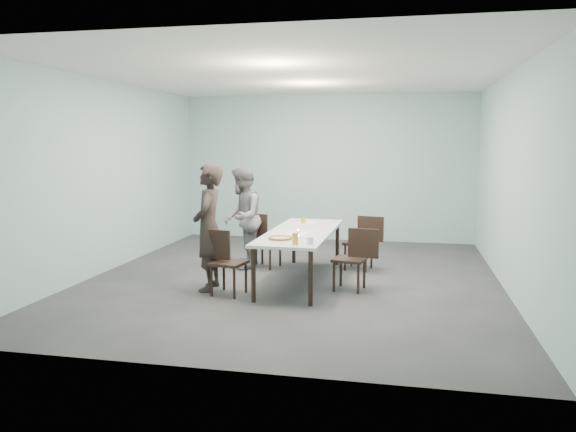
% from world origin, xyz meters
% --- Properties ---
extents(ground, '(7.00, 7.00, 0.00)m').
position_xyz_m(ground, '(0.00, 0.00, 0.00)').
color(ground, '#333335').
rests_on(ground, ground).
extents(room_shell, '(6.02, 7.02, 3.01)m').
position_xyz_m(room_shell, '(0.00, 0.00, 2.03)').
color(room_shell, '#9BC3C3').
rests_on(room_shell, ground).
extents(table, '(0.94, 2.61, 0.75)m').
position_xyz_m(table, '(0.14, -0.14, 0.69)').
color(table, white).
rests_on(table, ground).
extents(chair_near_left, '(0.64, 0.49, 0.87)m').
position_xyz_m(chair_near_left, '(-0.76, -1.05, 0.50)').
color(chair_near_left, black).
rests_on(chair_near_left, ground).
extents(chair_far_left, '(0.65, 0.52, 0.87)m').
position_xyz_m(chair_far_left, '(-0.67, 0.69, 0.50)').
color(chair_far_left, black).
rests_on(chair_far_left, ground).
extents(chair_near_right, '(0.64, 0.48, 0.87)m').
position_xyz_m(chair_near_right, '(0.96, -0.51, 0.50)').
color(chair_near_right, black).
rests_on(chair_near_right, ground).
extents(chair_far_right, '(0.64, 0.50, 0.87)m').
position_xyz_m(chair_far_right, '(0.98, 0.80, 0.50)').
color(chair_far_right, black).
rests_on(chair_far_right, ground).
extents(diner_near, '(0.49, 0.68, 1.75)m').
position_xyz_m(diner_near, '(-1.01, -0.88, 0.87)').
color(diner_near, black).
rests_on(diner_near, ground).
extents(diner_far, '(0.73, 0.88, 1.65)m').
position_xyz_m(diner_far, '(-0.96, 0.54, 0.83)').
color(diner_far, slate).
rests_on(diner_far, ground).
extents(pizza, '(0.34, 0.34, 0.04)m').
position_xyz_m(pizza, '(0.01, -0.95, 0.77)').
color(pizza, white).
rests_on(pizza, table).
extents(side_plate, '(0.18, 0.18, 0.01)m').
position_xyz_m(side_plate, '(0.27, -0.71, 0.76)').
color(side_plate, white).
rests_on(side_plate, table).
extents(beer_glass, '(0.08, 0.08, 0.15)m').
position_xyz_m(beer_glass, '(0.27, -1.26, 0.82)').
color(beer_glass, gold).
rests_on(beer_glass, table).
extents(water_tumbler, '(0.08, 0.08, 0.09)m').
position_xyz_m(water_tumbler, '(0.45, -1.19, 0.80)').
color(water_tumbler, silver).
rests_on(water_tumbler, table).
extents(tealight, '(0.06, 0.06, 0.05)m').
position_xyz_m(tealight, '(0.13, -0.34, 0.77)').
color(tealight, silver).
rests_on(tealight, table).
extents(amber_tumbler, '(0.07, 0.07, 0.08)m').
position_xyz_m(amber_tumbler, '(0.03, 0.62, 0.79)').
color(amber_tumbler, gold).
rests_on(amber_tumbler, table).
extents(menu, '(0.30, 0.22, 0.01)m').
position_xyz_m(menu, '(0.07, 0.69, 0.75)').
color(menu, silver).
rests_on(menu, table).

